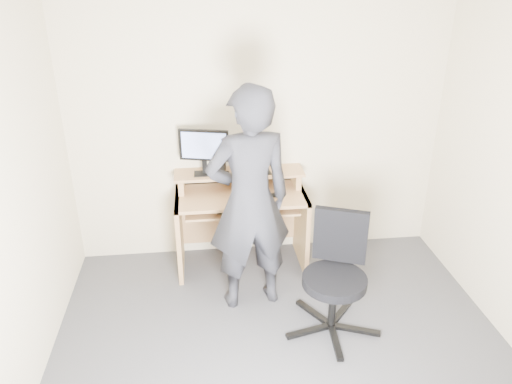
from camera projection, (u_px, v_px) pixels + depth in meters
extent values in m
plane|color=#48484C|center=(288.00, 371.00, 3.60)|extent=(3.50, 3.50, 0.00)
cube|color=beige|center=(259.00, 131.00, 4.65)|extent=(3.50, 0.02, 2.50)
cube|color=white|center=(301.00, 2.00, 2.54)|extent=(3.50, 3.50, 0.02)
cube|color=tan|center=(180.00, 233.00, 4.66)|extent=(0.04, 0.60, 0.75)
cube|color=tan|center=(301.00, 226.00, 4.79)|extent=(0.04, 0.60, 0.75)
cube|color=tan|center=(241.00, 195.00, 4.57)|extent=(1.20, 0.60, 0.03)
cube|color=tan|center=(242.00, 209.00, 4.54)|extent=(1.02, 0.38, 0.02)
cube|color=tan|center=(181.00, 183.00, 4.61)|extent=(0.05, 0.28, 0.15)
cube|color=tan|center=(296.00, 177.00, 4.73)|extent=(0.05, 0.28, 0.15)
cube|color=tan|center=(239.00, 173.00, 4.64)|extent=(1.20, 0.30, 0.02)
cube|color=tan|center=(239.00, 211.00, 4.96)|extent=(1.20, 0.03, 0.65)
cube|color=black|center=(205.00, 173.00, 4.58)|extent=(0.20, 0.13, 0.01)
cube|color=black|center=(205.00, 166.00, 4.56)|extent=(0.05, 0.04, 0.13)
cube|color=black|center=(204.00, 145.00, 4.46)|extent=(0.44, 0.14, 0.29)
cube|color=#90A7F9|center=(204.00, 146.00, 4.44)|extent=(0.39, 0.10, 0.24)
cube|color=black|center=(221.00, 162.00, 4.58)|extent=(0.10, 0.14, 0.20)
cylinder|color=silver|center=(254.00, 164.00, 4.59)|extent=(0.09, 0.09, 0.17)
cube|color=black|center=(267.00, 172.00, 4.62)|extent=(0.08, 0.14, 0.01)
cube|color=black|center=(227.00, 173.00, 4.55)|extent=(0.05, 0.04, 0.03)
torus|color=silver|center=(212.00, 168.00, 4.68)|extent=(0.18, 0.18, 0.06)
cube|color=black|center=(242.00, 207.00, 4.52)|extent=(0.47, 0.20, 0.03)
ellipsoid|color=black|center=(274.00, 195.00, 4.50)|extent=(0.10, 0.07, 0.04)
cube|color=black|center=(356.00, 330.00, 3.95)|extent=(0.37, 0.19, 0.03)
cube|color=black|center=(341.00, 312.00, 4.15)|extent=(0.28, 0.32, 0.03)
cube|color=black|center=(313.00, 313.00, 4.14)|extent=(0.24, 0.35, 0.03)
cube|color=black|center=(309.00, 331.00, 3.93)|extent=(0.38, 0.14, 0.03)
cube|color=black|center=(336.00, 342.00, 3.82)|extent=(0.08, 0.38, 0.03)
cylinder|color=black|center=(333.00, 304.00, 3.91)|extent=(0.06, 0.06, 0.40)
cylinder|color=black|center=(334.00, 281.00, 3.81)|extent=(0.50, 0.50, 0.07)
cube|color=black|center=(340.00, 235.00, 3.89)|extent=(0.41, 0.21, 0.45)
imported|color=black|center=(249.00, 202.00, 3.97)|extent=(0.76, 0.57, 1.90)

